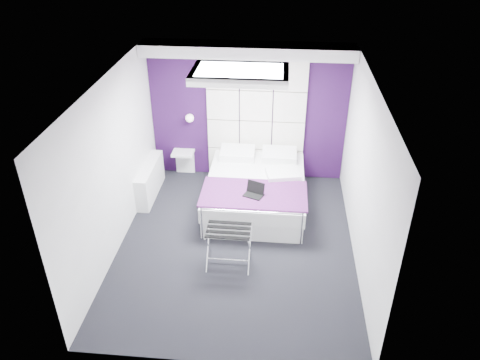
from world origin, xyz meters
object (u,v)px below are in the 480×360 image
object	(u,v)px
nightstand	(183,153)
luggage_rack	(229,247)
bed	(256,191)
wall_lamp	(190,117)
laptop	(254,192)
radiator	(150,180)

from	to	relation	value
nightstand	luggage_rack	world-z (taller)	luggage_rack
bed	wall_lamp	bearing A→B (deg)	143.42
luggage_rack	laptop	distance (m)	1.10
bed	luggage_rack	xyz separation A→B (m)	(-0.29, -1.57, 0.00)
radiator	nightstand	xyz separation A→B (m)	(0.47, 0.72, 0.20)
bed	nightstand	world-z (taller)	bed
bed	radiator	bearing A→B (deg)	174.44
luggage_rack	laptop	xyz separation A→B (m)	(0.29, 1.02, 0.32)
radiator	nightstand	size ratio (longest dim) A/B	2.96
wall_lamp	luggage_rack	size ratio (longest dim) A/B	0.24
laptop	bed	bearing A→B (deg)	112.03
bed	luggage_rack	bearing A→B (deg)	-100.45
bed	laptop	xyz separation A→B (m)	(-0.00, -0.55, 0.33)
radiator	nightstand	distance (m)	0.88
nightstand	luggage_rack	bearing A→B (deg)	-64.97
bed	luggage_rack	world-z (taller)	bed
wall_lamp	nightstand	bearing A→B (deg)	-166.73
luggage_rack	bed	bearing A→B (deg)	80.06
bed	nightstand	size ratio (longest dim) A/B	5.08
nightstand	laptop	world-z (taller)	laptop
wall_lamp	bed	world-z (taller)	wall_lamp
radiator	laptop	size ratio (longest dim) A/B	4.03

